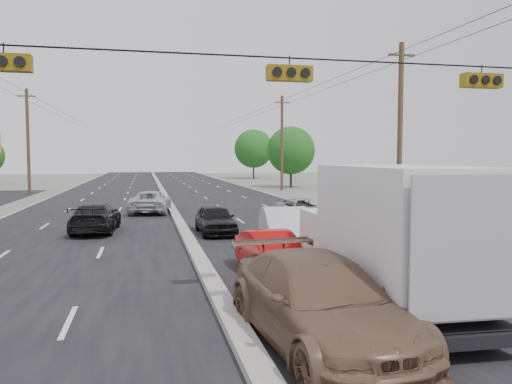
% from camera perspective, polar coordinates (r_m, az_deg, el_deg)
% --- Properties ---
extents(ground, '(200.00, 200.00, 0.00)m').
position_cam_1_polar(ground, '(11.77, -3.52, -13.54)').
color(ground, '#606356').
rests_on(ground, ground).
extents(road_surface, '(20.00, 160.00, 0.02)m').
position_cam_1_polar(road_surface, '(41.27, -10.14, -0.99)').
color(road_surface, black).
rests_on(road_surface, ground).
extents(center_median, '(0.50, 160.00, 0.20)m').
position_cam_1_polar(center_median, '(41.26, -10.14, -0.85)').
color(center_median, gray).
rests_on(center_median, ground).
extents(utility_pole_left_c, '(1.60, 0.30, 10.00)m').
position_cam_1_polar(utility_pole_left_c, '(52.22, -24.61, 5.35)').
color(utility_pole_left_c, '#422D1E').
rests_on(utility_pole_left_c, ground).
extents(utility_pole_right_b, '(1.60, 0.30, 10.00)m').
position_cam_1_polar(utility_pole_right_b, '(29.77, 16.14, 6.85)').
color(utility_pole_right_b, '#422D1E').
rests_on(utility_pole_right_b, ground).
extents(utility_pole_right_c, '(1.60, 0.30, 10.00)m').
position_cam_1_polar(utility_pole_right_c, '(53.06, 2.98, 5.68)').
color(utility_pole_right_c, '#422D1E').
rests_on(utility_pole_right_c, ground).
extents(traffic_signals, '(25.00, 0.30, 0.54)m').
position_cam_1_polar(traffic_signals, '(11.69, 3.35, 13.59)').
color(traffic_signals, black).
rests_on(traffic_signals, ground).
extents(tree_right_mid, '(5.60, 5.60, 7.14)m').
position_cam_1_polar(tree_right_mid, '(58.54, 4.02, 4.77)').
color(tree_right_mid, '#382619').
rests_on(tree_right_mid, ground).
extents(tree_right_far, '(6.40, 6.40, 8.16)m').
position_cam_1_polar(tree_right_far, '(83.02, -0.28, 4.98)').
color(tree_right_far, '#382619').
rests_on(tree_right_far, ground).
extents(box_truck, '(2.58, 6.70, 3.35)m').
position_cam_1_polar(box_truck, '(11.93, 14.89, -4.94)').
color(box_truck, black).
rests_on(box_truck, ground).
extents(tan_sedan, '(2.77, 5.84, 1.64)m').
position_cam_1_polar(tan_sedan, '(9.64, 7.24, -12.43)').
color(tan_sedan, brown).
rests_on(tan_sedan, ground).
extents(red_sedan, '(1.65, 3.96, 1.27)m').
position_cam_1_polar(red_sedan, '(15.22, 1.81, -7.02)').
color(red_sedan, '#AF0B0A').
rests_on(red_sedan, ground).
extents(queue_car_a, '(1.68, 3.97, 1.34)m').
position_cam_1_polar(queue_car_a, '(23.10, -4.67, -3.16)').
color(queue_car_a, black).
rests_on(queue_car_a, ground).
extents(queue_car_b, '(2.25, 4.97, 1.58)m').
position_cam_1_polar(queue_car_b, '(19.19, 3.43, -4.26)').
color(queue_car_b, silver).
rests_on(queue_car_b, ground).
extents(queue_car_c, '(2.40, 4.61, 1.24)m').
position_cam_1_polar(queue_car_c, '(27.51, 5.36, -2.12)').
color(queue_car_c, '#94969B').
rests_on(queue_car_c, ground).
extents(queue_car_d, '(2.53, 5.42, 1.53)m').
position_cam_1_polar(queue_car_d, '(19.00, 15.05, -4.55)').
color(queue_car_d, navy).
rests_on(queue_car_d, ground).
extents(queue_car_e, '(1.85, 4.13, 1.38)m').
position_cam_1_polar(queue_car_e, '(25.47, 13.96, -2.55)').
color(queue_car_e, maroon).
rests_on(queue_car_e, ground).
extents(oncoming_near, '(2.23, 4.89, 1.39)m').
position_cam_1_polar(oncoming_near, '(24.71, -17.86, -2.82)').
color(oncoming_near, black).
rests_on(oncoming_near, ground).
extents(oncoming_far, '(2.94, 5.28, 1.39)m').
position_cam_1_polar(oncoming_far, '(32.42, -11.94, -1.12)').
color(oncoming_far, '#ADB1B5').
rests_on(oncoming_far, ground).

